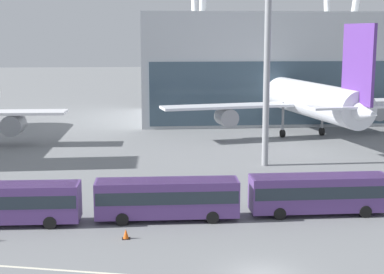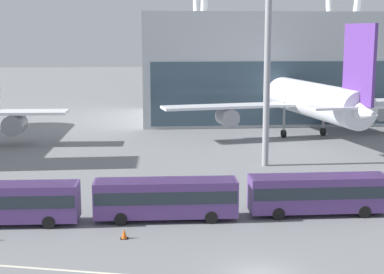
{
  "view_description": "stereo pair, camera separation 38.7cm",
  "coord_description": "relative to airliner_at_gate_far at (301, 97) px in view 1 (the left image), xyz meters",
  "views": [
    {
      "loc": [
        -7.17,
        -33.45,
        14.7
      ],
      "look_at": [
        -2.15,
        26.13,
        4.0
      ],
      "focal_mm": 55.0,
      "sensor_mm": 36.0,
      "label": 1
    },
    {
      "loc": [
        -6.79,
        -33.48,
        14.7
      ],
      "look_at": [
        -2.15,
        26.13,
        4.0
      ],
      "focal_mm": 55.0,
      "sensor_mm": 36.0,
      "label": 2
    }
  ],
  "objects": [
    {
      "name": "airliner_at_gate_far",
      "position": [
        0.0,
        0.0,
        0.0
      ],
      "size": [
        40.92,
        39.48,
        15.68
      ],
      "rotation": [
        0.0,
        0.0,
        1.76
      ],
      "color": "silver",
      "rests_on": "ground_plane"
    },
    {
      "name": "shuttle_bus_0",
      "position": [
        -33.14,
        -37.14,
        -3.62
      ],
      "size": [
        11.33,
        2.83,
        3.24
      ],
      "rotation": [
        0.0,
        0.0,
        -0.03
      ],
      "color": "#56387A",
      "rests_on": "ground_plane"
    },
    {
      "name": "shuttle_bus_1",
      "position": [
        -20.74,
        -36.91,
        -3.62
      ],
      "size": [
        11.31,
        2.75,
        3.24
      ],
      "rotation": [
        0.0,
        0.0,
        -0.02
      ],
      "color": "#56387A",
      "rests_on": "ground_plane"
    },
    {
      "name": "shuttle_bus_2",
      "position": [
        -8.35,
        -36.49,
        -3.62
      ],
      "size": [
        11.28,
        2.65,
        3.24
      ],
      "rotation": [
        0.0,
        0.0,
        -0.0
      ],
      "color": "#56387A",
      "rests_on": "ground_plane"
    },
    {
      "name": "lane_stripe_3",
      "position": [
        -26.91,
        -46.62,
        -5.53
      ],
      "size": [
        11.03,
        3.07,
        0.01
      ],
      "primitive_type": "cube",
      "rotation": [
        0.0,
        0.0,
        -0.25
      ],
      "color": "silver",
      "rests_on": "ground_plane"
    },
    {
      "name": "traffic_cone_1",
      "position": [
        -23.9,
        -40.99,
        -5.17
      ],
      "size": [
        0.57,
        0.57,
        0.73
      ],
      "color": "black",
      "rests_on": "ground_plane"
    }
  ]
}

